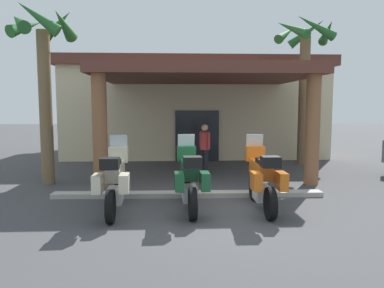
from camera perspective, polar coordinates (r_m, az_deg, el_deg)
ground_plane at (r=8.36m, az=3.11°, el=-9.91°), size 80.00×80.00×0.00m
motel_building at (r=18.20m, az=0.20°, el=5.80°), size 11.94×11.96×4.39m
motorcycle_cream at (r=8.05m, az=-11.89°, el=-5.52°), size 0.72×2.21×1.61m
motorcycle_green at (r=8.07m, az=-0.41°, el=-5.37°), size 0.73×2.21×1.61m
motorcycle_orange at (r=8.24m, az=10.82°, el=-5.24°), size 0.70×2.21×1.61m
pedestrian at (r=12.25m, az=1.98°, el=-0.24°), size 0.33×0.46×1.68m
palm_tree_roadside at (r=11.52m, az=-22.11°, el=12.00°), size 1.86×1.93×5.17m
palm_tree_near_portico at (r=14.96m, az=17.06°, el=12.11°), size 2.32×2.39×5.78m
curb_strip at (r=9.37m, az=-0.60°, el=-7.79°), size 6.80×0.36×0.12m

